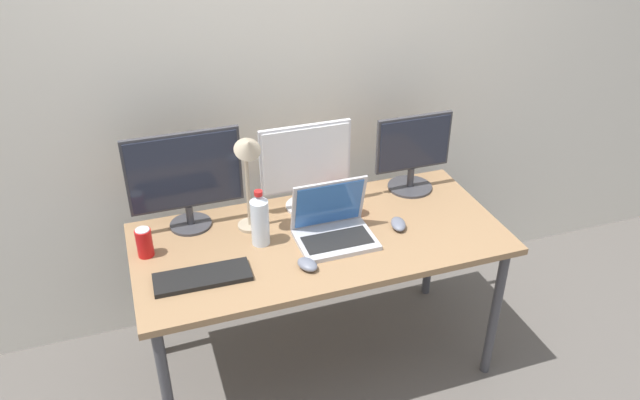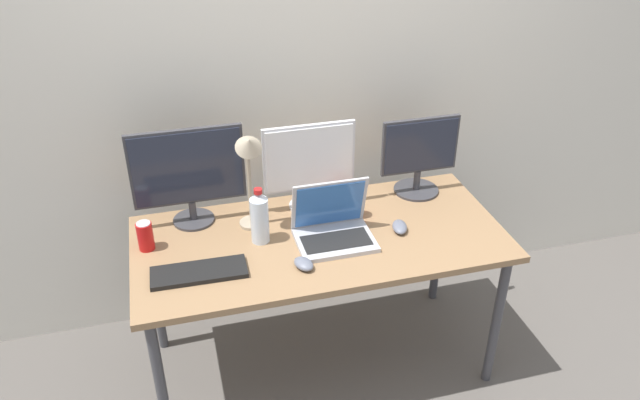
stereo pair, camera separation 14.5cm
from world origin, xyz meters
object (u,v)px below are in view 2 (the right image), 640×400
object	(u,v)px
monitor_center	(309,164)
monitor_left	(188,173)
laptop_silver	(333,226)
soda_can_near_keyboard	(354,205)
keyboard_main	(199,272)
mouse_by_laptop	(400,227)
soda_can_by_laptop	(145,236)
water_bottle	(260,217)
work_desk	(320,248)
desk_lamp	(249,163)
monitor_right	(419,155)
mouse_by_keyboard	(304,264)

from	to	relation	value
monitor_center	monitor_left	bearing A→B (deg)	178.32
laptop_silver	soda_can_near_keyboard	size ratio (longest dim) A/B	2.57
keyboard_main	mouse_by_laptop	xyz separation A→B (m)	(0.87, 0.09, 0.01)
monitor_left	soda_can_by_laptop	distance (m)	0.32
laptop_silver	soda_can_near_keyboard	bearing A→B (deg)	44.89
monitor_center	soda_can_near_keyboard	world-z (taller)	monitor_center
mouse_by_laptop	water_bottle	world-z (taller)	water_bottle
work_desk	water_bottle	size ratio (longest dim) A/B	6.28
laptop_silver	keyboard_main	bearing A→B (deg)	-169.52
laptop_silver	desk_lamp	size ratio (longest dim) A/B	0.68
water_bottle	desk_lamp	size ratio (longest dim) A/B	0.53
monitor_right	work_desk	bearing A→B (deg)	-155.40
monitor_left	mouse_by_laptop	xyz separation A→B (m)	(0.86, -0.31, -0.23)
monitor_left	monitor_right	xyz separation A→B (m)	(1.06, -0.01, -0.05)
keyboard_main	water_bottle	distance (m)	0.34
work_desk	desk_lamp	distance (m)	0.49
monitor_center	keyboard_main	xyz separation A→B (m)	(-0.54, -0.38, -0.21)
mouse_by_laptop	soda_can_by_laptop	distance (m)	1.07
mouse_by_laptop	soda_can_by_laptop	size ratio (longest dim) A/B	0.85
laptop_silver	mouse_by_keyboard	xyz separation A→B (m)	(-0.17, -0.17, -0.04)
keyboard_main	soda_can_near_keyboard	bearing A→B (deg)	20.50
mouse_by_keyboard	laptop_silver	bearing A→B (deg)	23.82
monitor_center	mouse_by_laptop	bearing A→B (deg)	-41.59
keyboard_main	mouse_by_keyboard	world-z (taller)	mouse_by_keyboard
keyboard_main	water_bottle	world-z (taller)	water_bottle
monitor_right	keyboard_main	world-z (taller)	monitor_right
water_bottle	laptop_silver	bearing A→B (deg)	-11.52
monitor_right	mouse_by_laptop	world-z (taller)	monitor_right
work_desk	laptop_silver	bearing A→B (deg)	-30.29
work_desk	laptop_silver	xyz separation A→B (m)	(0.05, -0.03, 0.12)
monitor_center	desk_lamp	xyz separation A→B (m)	(-0.28, -0.12, 0.10)
work_desk	monitor_right	distance (m)	0.66
monitor_left	mouse_by_keyboard	distance (m)	0.64
monitor_left	monitor_center	distance (m)	0.53
work_desk	water_bottle	distance (m)	0.31
water_bottle	desk_lamp	distance (m)	0.23
mouse_by_keyboard	desk_lamp	xyz separation A→B (m)	(-0.14, 0.32, 0.31)
work_desk	keyboard_main	xyz separation A→B (m)	(-0.53, -0.13, 0.08)
water_bottle	desk_lamp	bearing A→B (deg)	98.92
monitor_left	monitor_center	bearing A→B (deg)	-1.68
monitor_left	soda_can_by_laptop	bearing A→B (deg)	-141.93
work_desk	monitor_left	size ratio (longest dim) A/B	3.28
monitor_center	laptop_silver	world-z (taller)	monitor_center
mouse_by_keyboard	desk_lamp	distance (m)	0.47
laptop_silver	desk_lamp	xyz separation A→B (m)	(-0.31, 0.15, 0.27)
mouse_by_laptop	water_bottle	bearing A→B (deg)	-173.23
mouse_by_keyboard	soda_can_near_keyboard	distance (m)	0.44
keyboard_main	soda_can_near_keyboard	size ratio (longest dim) A/B	2.97
laptop_silver	mouse_by_laptop	world-z (taller)	laptop_silver
laptop_silver	keyboard_main	size ratio (longest dim) A/B	0.87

